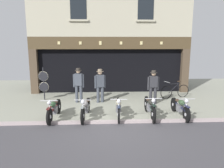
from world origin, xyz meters
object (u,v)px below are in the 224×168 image
object	(u,v)px
salesman_left	(79,84)
tyre_sign_pole	(44,82)
motorcycle_right	(180,107)
motorcycle_center_right	(150,106)
advert_board_near	(136,62)
salesman_right	(153,86)
motorcycle_center_left	(86,108)
leaning_bicycle	(175,91)
motorcycle_left	(54,109)
motorcycle_center	(118,107)
shopkeeper_center	(100,84)

from	to	relation	value
salesman_left	tyre_sign_pole	bearing A→B (deg)	-6.88
tyre_sign_pole	motorcycle_right	bearing A→B (deg)	-25.61
motorcycle_center_right	advert_board_near	size ratio (longest dim) A/B	1.99
motorcycle_right	tyre_sign_pole	xyz separation A→B (m)	(-6.15, 2.95, 0.54)
salesman_right	motorcycle_center_left	bearing A→B (deg)	31.77
leaning_bicycle	motorcycle_left	bearing A→B (deg)	102.97
motorcycle_center_right	salesman_right	bearing A→B (deg)	-105.48
advert_board_near	motorcycle_center	bearing A→B (deg)	-106.67
shopkeeper_center	leaning_bicycle	bearing A→B (deg)	178.27
shopkeeper_center	leaning_bicycle	xyz separation A→B (m)	(4.07, 0.73, -0.55)
motorcycle_left	motorcycle_center_left	bearing A→B (deg)	-174.90
motorcycle_right	leaning_bicycle	distance (m)	3.16
motorcycle_center	tyre_sign_pole	bearing A→B (deg)	-34.93
shopkeeper_center	salesman_right	size ratio (longest dim) A/B	1.02
salesman_left	motorcycle_left	bearing A→B (deg)	84.43
motorcycle_center_left	leaning_bicycle	size ratio (longest dim) A/B	1.18
motorcycle_center_left	motorcycle_center_right	distance (m)	2.56
salesman_left	shopkeeper_center	size ratio (longest dim) A/B	1.03
salesman_right	leaning_bicycle	bearing A→B (deg)	-141.50
motorcycle_left	motorcycle_center_right	bearing A→B (deg)	-176.37
motorcycle_center	advert_board_near	bearing A→B (deg)	-103.34
motorcycle_center_left	salesman_left	distance (m)	2.45
motorcycle_left	salesman_left	distance (m)	2.56
motorcycle_center_right	motorcycle_left	bearing A→B (deg)	2.73
salesman_right	tyre_sign_pole	xyz separation A→B (m)	(-5.50, 1.07, 0.04)
leaning_bicycle	salesman_right	bearing A→B (deg)	112.77
motorcycle_center_left	salesman_right	world-z (taller)	salesman_right
motorcycle_center_right	salesman_left	world-z (taller)	salesman_left
motorcycle_left	motorcycle_center_right	xyz separation A→B (m)	(3.77, 0.08, 0.02)
motorcycle_center_right	advert_board_near	bearing A→B (deg)	-90.15
advert_board_near	leaning_bicycle	distance (m)	2.95
motorcycle_right	salesman_left	size ratio (longest dim) A/B	1.13
motorcycle_center_right	motorcycle_right	world-z (taller)	motorcycle_center_right
motorcycle_left	motorcycle_center_right	size ratio (longest dim) A/B	0.93
salesman_right	advert_board_near	bearing A→B (deg)	-80.65
shopkeeper_center	tyre_sign_pole	size ratio (longest dim) A/B	0.98
motorcycle_center_left	tyre_sign_pole	distance (m)	3.82
tyre_sign_pole	leaning_bicycle	world-z (taller)	tyre_sign_pole
tyre_sign_pole	leaning_bicycle	distance (m)	7.03
motorcycle_center	motorcycle_right	bearing A→B (deg)	-177.87
motorcycle_center_right	shopkeeper_center	distance (m)	3.08
motorcycle_right	shopkeeper_center	distance (m)	4.00
motorcycle_left	tyre_sign_pole	xyz separation A→B (m)	(-1.16, 3.00, 0.54)
salesman_left	advert_board_near	world-z (taller)	advert_board_near
motorcycle_left	tyre_sign_pole	size ratio (longest dim) A/B	1.13
shopkeeper_center	tyre_sign_pole	distance (m)	3.00
motorcycle_right	shopkeeper_center	bearing A→B (deg)	-36.42
motorcycle_right	leaning_bicycle	xyz separation A→B (m)	(0.85, 3.05, -0.03)
salesman_right	leaning_bicycle	size ratio (longest dim) A/B	0.96
motorcycle_center	motorcycle_center_right	distance (m)	1.26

